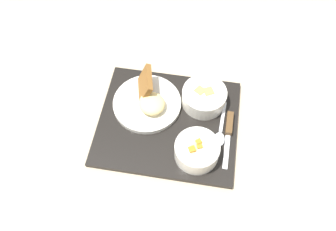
{
  "coord_description": "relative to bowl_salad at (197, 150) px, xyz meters",
  "views": [
    {
      "loc": [
        -0.01,
        0.5,
        0.85
      ],
      "look_at": [
        0.0,
        0.0,
        0.04
      ],
      "focal_mm": 38.0,
      "sensor_mm": 36.0,
      "label": 1
    }
  ],
  "objects": [
    {
      "name": "bowl_soup",
      "position": [
        -0.02,
        -0.17,
        -0.0
      ],
      "size": [
        0.12,
        0.12,
        0.05
      ],
      "color": "silver",
      "rests_on": "serving_tray"
    },
    {
      "name": "knife",
      "position": [
        -0.09,
        -0.08,
        -0.02
      ],
      "size": [
        0.04,
        0.17,
        0.02
      ],
      "rotation": [
        0.0,
        0.0,
        1.41
      ],
      "color": "silver",
      "rests_on": "serving_tray"
    },
    {
      "name": "serving_tray",
      "position": [
        0.07,
        -0.1,
        -0.04
      ],
      "size": [
        0.42,
        0.38,
        0.01
      ],
      "color": "black",
      "rests_on": "ground_plane"
    },
    {
      "name": "spoon",
      "position": [
        -0.07,
        -0.07,
        -0.02
      ],
      "size": [
        0.05,
        0.14,
        0.01
      ],
      "rotation": [
        0.0,
        0.0,
        1.37
      ],
      "color": "silver",
      "rests_on": "serving_tray"
    },
    {
      "name": "ground_plane",
      "position": [
        0.07,
        -0.1,
        -0.04
      ],
      "size": [
        4.0,
        4.0,
        0.0
      ],
      "primitive_type": "plane",
      "color": "tan"
    },
    {
      "name": "plate_main",
      "position": [
        0.13,
        -0.16,
        -0.01
      ],
      "size": [
        0.19,
        0.19,
        0.09
      ],
      "color": "silver",
      "rests_on": "serving_tray"
    },
    {
      "name": "bowl_salad",
      "position": [
        0.0,
        0.0,
        0.0
      ],
      "size": [
        0.12,
        0.12,
        0.06
      ],
      "color": "silver",
      "rests_on": "serving_tray"
    }
  ]
}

